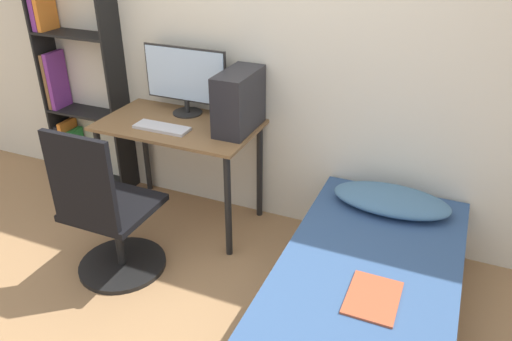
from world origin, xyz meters
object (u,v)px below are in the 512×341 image
keyboard (162,128)px  pc_tower (239,101)px  bookshelf (71,81)px  office_chair (108,222)px  monitor (185,78)px  bed (363,303)px

keyboard → pc_tower: bearing=23.2°
bookshelf → pc_tower: bearing=-4.5°
office_chair → keyboard: (0.03, 0.60, 0.38)m
monitor → keyboard: (-0.01, -0.31, -0.25)m
bed → pc_tower: size_ratio=4.33×
bed → office_chair: bearing=-175.7°
monitor → pc_tower: size_ratio=1.48×
bed → monitor: bearing=151.9°
monitor → pc_tower: (0.46, -0.11, -0.06)m
keyboard → pc_tower: 0.54m
bookshelf → office_chair: 1.43m
bookshelf → monitor: (1.04, -0.01, 0.16)m
bookshelf → monitor: size_ratio=2.97×
office_chair → pc_tower: bearing=57.7°
monitor → pc_tower: monitor is taller
office_chair → monitor: (0.05, 0.91, 0.63)m
monitor → keyboard: 0.40m
bed → monitor: 1.87m
bookshelf → office_chair: (0.99, -0.92, -0.47)m
monitor → pc_tower: 0.47m
bed → bookshelf: bearing=162.4°
monitor → bed: bearing=-28.1°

